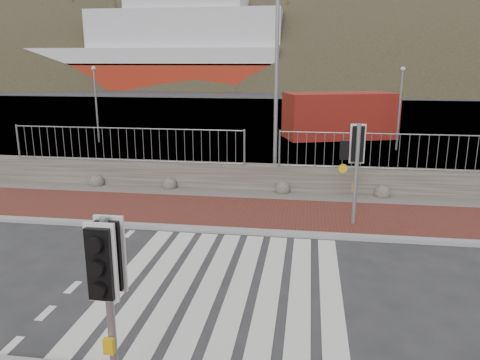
% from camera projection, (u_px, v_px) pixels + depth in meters
% --- Properties ---
extents(ground, '(220.00, 220.00, 0.00)m').
position_uv_depth(ground, '(225.00, 286.00, 9.41)').
color(ground, '#28282B').
rests_on(ground, ground).
extents(sidewalk_far, '(40.00, 3.00, 0.08)m').
position_uv_depth(sidewalk_far, '(252.00, 214.00, 13.71)').
color(sidewalk_far, brown).
rests_on(sidewalk_far, ground).
extents(kerb_far, '(40.00, 0.25, 0.12)m').
position_uv_depth(kerb_far, '(245.00, 232.00, 12.27)').
color(kerb_far, gray).
rests_on(kerb_far, ground).
extents(zebra_crossing, '(4.62, 5.60, 0.01)m').
position_uv_depth(zebra_crossing, '(225.00, 286.00, 9.40)').
color(zebra_crossing, silver).
rests_on(zebra_crossing, ground).
extents(gravel_strip, '(40.00, 1.50, 0.06)m').
position_uv_depth(gravel_strip, '(259.00, 195.00, 15.63)').
color(gravel_strip, '#59544C').
rests_on(gravel_strip, ground).
extents(stone_wall, '(40.00, 0.60, 0.90)m').
position_uv_depth(stone_wall, '(262.00, 178.00, 16.29)').
color(stone_wall, '#4D463F').
rests_on(stone_wall, ground).
extents(railing, '(18.07, 0.07, 1.22)m').
position_uv_depth(railing, '(262.00, 139.00, 15.81)').
color(railing, gray).
rests_on(railing, stone_wall).
extents(quay, '(120.00, 40.00, 0.50)m').
position_uv_depth(quay, '(289.00, 119.00, 36.15)').
color(quay, '#4C4C4F').
rests_on(quay, ground).
extents(water, '(220.00, 50.00, 0.05)m').
position_uv_depth(water, '(300.00, 91.00, 69.69)').
color(water, '#3F4C54').
rests_on(water, ground).
extents(ferry, '(50.00, 16.00, 20.00)m').
position_uv_depth(ferry, '(150.00, 55.00, 76.65)').
color(ferry, maroon).
rests_on(ferry, ground).
extents(hills_backdrop, '(254.00, 90.00, 100.00)m').
position_uv_depth(hills_backdrop, '(331.00, 195.00, 98.40)').
color(hills_backdrop, '#2A2E1C').
rests_on(hills_backdrop, ground).
extents(traffic_signal_near, '(0.38, 0.23, 2.62)m').
position_uv_depth(traffic_signal_near, '(108.00, 275.00, 5.65)').
color(traffic_signal_near, gray).
rests_on(traffic_signal_near, ground).
extents(traffic_signal_far, '(0.67, 0.25, 2.82)m').
position_uv_depth(traffic_signal_far, '(356.00, 153.00, 12.34)').
color(traffic_signal_far, gray).
rests_on(traffic_signal_far, ground).
extents(streetlight, '(1.67, 0.31, 7.87)m').
position_uv_depth(streetlight, '(281.00, 60.00, 15.99)').
color(streetlight, gray).
rests_on(streetlight, ground).
extents(shipping_container, '(6.78, 4.42, 2.61)m').
position_uv_depth(shipping_container, '(340.00, 115.00, 27.23)').
color(shipping_container, maroon).
rests_on(shipping_container, ground).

